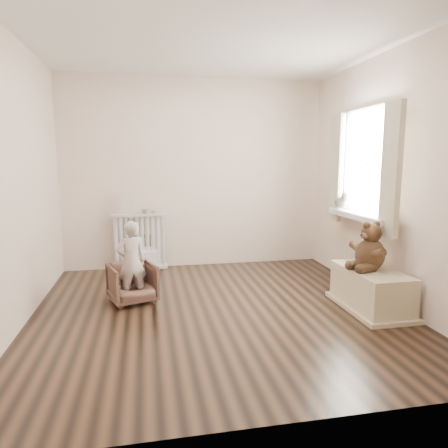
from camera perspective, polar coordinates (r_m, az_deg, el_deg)
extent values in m
cube|color=black|center=(4.09, -0.87, -12.18)|extent=(3.60, 3.60, 0.01)
cube|color=white|center=(3.98, -0.97, 25.37)|extent=(3.60, 3.60, 0.01)
cube|color=white|center=(5.60, -4.19, 7.15)|extent=(3.60, 0.02, 2.60)
cube|color=white|center=(2.08, 7.89, 3.93)|extent=(3.60, 0.02, 2.60)
cube|color=white|center=(3.93, -27.87, 5.34)|extent=(0.02, 3.60, 2.60)
cube|color=white|center=(4.50, 22.40, 6.05)|extent=(0.02, 3.60, 2.60)
cube|color=white|center=(4.73, 20.09, 8.11)|extent=(0.03, 0.90, 1.10)
cube|color=silver|center=(4.72, 18.78, 1.11)|extent=(0.22, 1.10, 0.06)
cube|color=beige|center=(4.19, 22.78, 7.09)|extent=(0.06, 0.26, 1.30)
cube|color=beige|center=(5.18, 15.73, 7.69)|extent=(0.06, 0.26, 1.30)
cube|color=silver|center=(5.55, -11.94, -2.51)|extent=(0.73, 0.14, 0.77)
cube|color=beige|center=(5.47, -13.67, 2.90)|extent=(0.18, 0.02, 0.30)
cylinder|color=#A59E8C|center=(5.48, -11.04, 1.80)|extent=(0.11, 0.11, 0.07)
cylinder|color=#A59E8C|center=(5.48, -9.89, 1.74)|extent=(0.09, 0.09, 0.05)
cube|color=silver|center=(5.54, -11.10, -3.72)|extent=(0.31, 0.22, 0.49)
imported|color=brown|center=(4.35, -12.95, -8.19)|extent=(0.57, 0.58, 0.42)
imported|color=beige|center=(4.24, -13.09, -5.31)|extent=(0.36, 0.29, 0.86)
cube|color=beige|center=(4.32, 20.26, -8.78)|extent=(0.46, 0.87, 0.41)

